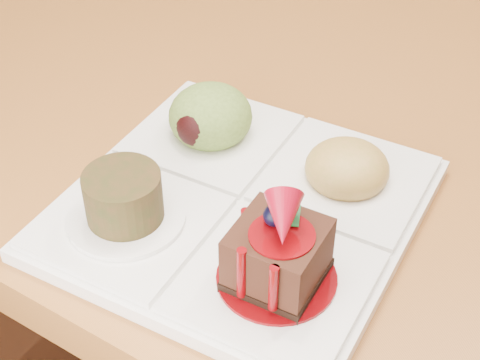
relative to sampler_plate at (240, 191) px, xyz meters
The scene contains 2 objects.
ground 1.07m from the sampler_plate, 87.83° to the left, with size 6.00×6.00×0.00m, color brown.
sampler_plate is the anchor object (origin of this frame).
Camera 1 is at (0.20, -1.11, 1.14)m, focal length 55.00 mm.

